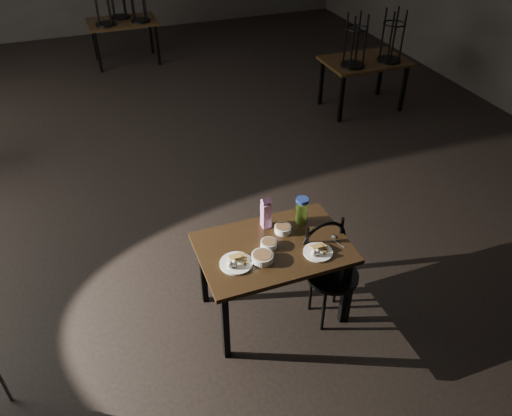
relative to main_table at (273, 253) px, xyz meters
name	(u,v)px	position (x,y,z in m)	size (l,w,h in m)	color
main_table	(273,253)	(0.00, 0.00, 0.00)	(1.20, 0.80, 0.75)	black
plate_left	(236,262)	(-0.35, -0.09, 0.10)	(0.26, 0.26, 0.08)	white
plate_right	(318,251)	(0.30, -0.20, 0.10)	(0.23, 0.23, 0.08)	white
bowl_near	(269,244)	(-0.04, 0.01, 0.11)	(0.13, 0.13, 0.05)	white
bowl_far	(283,229)	(0.14, 0.14, 0.11)	(0.14, 0.14, 0.05)	white
bowl_big	(262,257)	(-0.14, -0.12, 0.11)	(0.17, 0.17, 0.06)	white
juice_carton	(266,213)	(0.03, 0.26, 0.21)	(0.07, 0.07, 0.29)	#971B7D
water_bottle	(302,210)	(0.34, 0.21, 0.20)	(0.14, 0.14, 0.23)	#86C63A
spoon	(335,238)	(0.50, -0.08, 0.08)	(0.05, 0.18, 0.01)	silver
bentwood_chair	(329,265)	(0.43, -0.16, -0.13)	(0.43, 0.43, 0.91)	black
bg_table_right	(367,61)	(2.81, 3.30, 0.08)	(1.20, 0.80, 1.48)	black
bg_table_far	(122,19)	(-0.23, 6.51, 0.11)	(1.20, 0.80, 1.48)	black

